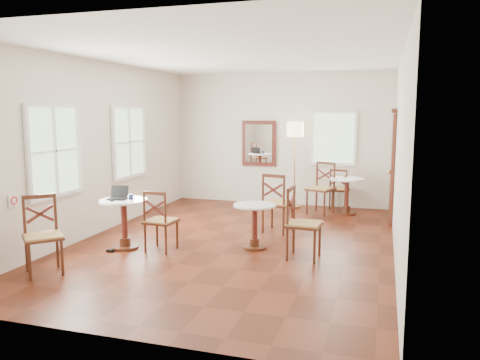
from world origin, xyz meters
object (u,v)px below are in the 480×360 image
(power_adapter, at_px, (110,251))
(cafe_table_near, at_px, (124,218))
(cafe_table_back, at_px, (347,192))
(chair_back_a, at_px, (339,189))
(laptop, at_px, (118,196))
(mouse, at_px, (111,200))
(water_glass, at_px, (117,195))
(chair_near_b, at_px, (43,235))
(cafe_table_mid, at_px, (255,221))
(chair_back_b, at_px, (321,188))
(chair_near_a, at_px, (160,221))
(chair_mid_a, at_px, (277,203))
(chair_mid_b, at_px, (302,223))
(floor_lamp, at_px, (295,135))
(navy_mug, at_px, (131,197))

(power_adapter, bearing_deg, cafe_table_near, 66.15)
(cafe_table_back, bearing_deg, chair_back_a, 115.34)
(laptop, height_order, mouse, laptop)
(cafe_table_near, distance_m, water_glass, 0.38)
(chair_near_b, bearing_deg, cafe_table_mid, -6.65)
(chair_back_a, bearing_deg, chair_back_b, 59.84)
(chair_near_b, bearing_deg, chair_near_a, 7.69)
(cafe_table_mid, relative_size, chair_back_a, 0.77)
(chair_near_a, bearing_deg, chair_near_b, 57.04)
(chair_near_b, height_order, chair_mid_a, chair_mid_a)
(chair_mid_a, height_order, chair_mid_b, chair_mid_a)
(chair_near_b, distance_m, power_adapter, 1.24)
(water_glass, bearing_deg, floor_lamp, 61.79)
(cafe_table_back, distance_m, power_adapter, 5.05)
(cafe_table_mid, distance_m, laptop, 2.17)
(chair_back_b, bearing_deg, floor_lamp, 165.90)
(cafe_table_back, bearing_deg, chair_mid_a, -119.40)
(chair_mid_a, bearing_deg, power_adapter, 52.83)
(chair_near_a, distance_m, mouse, 0.80)
(cafe_table_mid, xyz_separation_m, navy_mug, (-1.84, -0.56, 0.39))
(cafe_table_near, height_order, chair_mid_b, chair_mid_b)
(floor_lamp, relative_size, laptop, 6.10)
(mouse, bearing_deg, chair_near_b, -114.75)
(chair_near_b, height_order, floor_lamp, floor_lamp)
(chair_mid_b, xyz_separation_m, water_glass, (-2.89, -0.25, 0.31))
(chair_back_a, distance_m, power_adapter, 5.25)
(cafe_table_back, xyz_separation_m, floor_lamp, (-1.18, 0.37, 1.15))
(chair_near_a, relative_size, chair_near_b, 0.92)
(cafe_table_near, relative_size, navy_mug, 7.59)
(chair_back_a, height_order, mouse, chair_back_a)
(water_glass, bearing_deg, chair_back_b, 51.36)
(cafe_table_back, xyz_separation_m, chair_near_a, (-2.54, -3.55, 0.01))
(cafe_table_near, height_order, mouse, mouse)
(chair_near_a, relative_size, navy_mug, 9.26)
(chair_back_a, bearing_deg, water_glass, 54.76)
(laptop, xyz_separation_m, power_adapter, (-0.01, -0.28, -0.81))
(cafe_table_near, height_order, chair_near_a, chair_near_a)
(power_adapter, bearing_deg, chair_mid_a, 41.75)
(navy_mug, bearing_deg, cafe_table_near, -161.92)
(chair_mid_a, relative_size, navy_mug, 10.28)
(mouse, relative_size, navy_mug, 0.83)
(chair_back_a, bearing_deg, power_adapter, 57.00)
(cafe_table_mid, xyz_separation_m, water_glass, (-2.09, -0.55, 0.39))
(cafe_table_back, distance_m, laptop, 4.83)
(chair_mid_b, relative_size, chair_back_b, 0.97)
(laptop, xyz_separation_m, navy_mug, (0.21, 0.01, -0.01))
(cafe_table_mid, relative_size, chair_near_b, 0.68)
(chair_back_b, xyz_separation_m, navy_mug, (-2.51, -3.46, 0.28))
(laptop, bearing_deg, floor_lamp, 53.39)
(chair_near_a, height_order, chair_near_b, chair_near_b)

